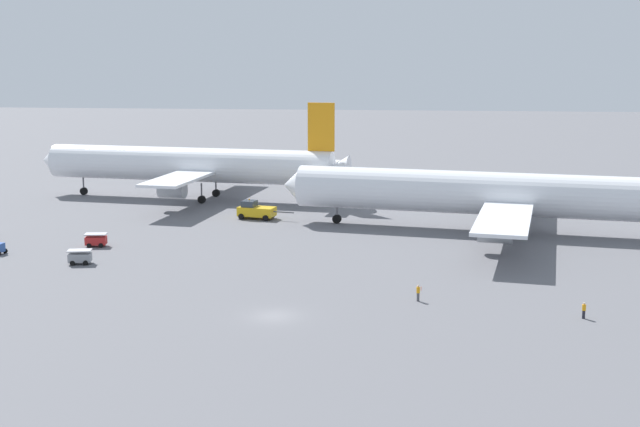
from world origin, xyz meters
TOP-DOWN VIEW (x-y plane):
  - ground_plane at (0.00, 0.00)m, footprint 600.00×600.00m
  - airliner_at_gate_left at (-24.64, 63.64)m, footprint 55.22×39.07m
  - airliner_being_pushed at (23.88, 41.90)m, footprint 60.24×49.10m
  - pushback_tug at (-10.64, 47.66)m, footprint 8.74×3.87m
  - gse_baggage_cart_trailing at (-27.60, 26.77)m, footprint 2.94×1.98m
  - gse_baggage_cart_near_cluster at (-26.07, 17.56)m, footprint 2.99×2.09m
  - ground_crew_wing_walker_right at (13.56, 6.47)m, footprint 0.49×0.36m
  - ground_crew_ramp_agent_by_cones at (28.98, 2.43)m, footprint 0.36×0.36m

SIDE VIEW (x-z plane):
  - ground_plane at x=0.00m, z-range 0.00..0.00m
  - ground_crew_ramp_agent_by_cones at x=28.98m, z-range 0.03..1.60m
  - gse_baggage_cart_trailing at x=-27.60m, z-range 0.01..1.72m
  - gse_baggage_cart_near_cluster at x=-26.07m, z-range 0.01..1.72m
  - ground_crew_wing_walker_right at x=13.56m, z-range 0.04..1.73m
  - pushback_tug at x=-10.64m, z-range -0.23..2.78m
  - airliner_being_pushed at x=23.88m, z-range -3.33..13.94m
  - airliner_at_gate_left at x=-24.64m, z-range -2.46..14.20m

